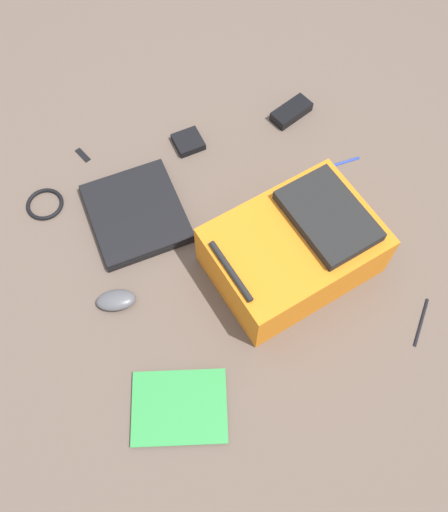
% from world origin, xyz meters
% --- Properties ---
extents(ground_plane, '(3.32, 3.32, 0.00)m').
position_xyz_m(ground_plane, '(0.00, 0.00, 0.00)').
color(ground_plane, brown).
extents(backpack, '(0.38, 0.48, 0.20)m').
position_xyz_m(backpack, '(-0.12, -0.14, 0.09)').
color(backpack, orange).
rests_on(backpack, ground_plane).
extents(laptop, '(0.30, 0.27, 0.03)m').
position_xyz_m(laptop, '(0.19, 0.22, 0.02)').
color(laptop, black).
rests_on(laptop, ground_plane).
extents(book_manual, '(0.26, 0.29, 0.01)m').
position_xyz_m(book_manual, '(-0.39, 0.29, 0.01)').
color(book_manual, silver).
rests_on(book_manual, ground_plane).
extents(computer_mouse, '(0.09, 0.12, 0.03)m').
position_xyz_m(computer_mouse, '(-0.05, 0.36, 0.02)').
color(computer_mouse, '#4C4C51').
rests_on(computer_mouse, ground_plane).
extents(cable_coil, '(0.11, 0.11, 0.01)m').
position_xyz_m(cable_coil, '(0.33, 0.47, 0.01)').
color(cable_coil, black).
rests_on(cable_coil, ground_plane).
extents(power_brick, '(0.10, 0.15, 0.03)m').
position_xyz_m(power_brick, '(0.38, -0.37, 0.02)').
color(power_brick, black).
rests_on(power_brick, ground_plane).
extents(pen_black, '(0.11, 0.11, 0.01)m').
position_xyz_m(pen_black, '(-0.42, -0.40, 0.00)').
color(pen_black, black).
rests_on(pen_black, ground_plane).
extents(pen_blue, '(0.01, 0.15, 0.01)m').
position_xyz_m(pen_blue, '(0.14, -0.43, 0.00)').
color(pen_blue, '#1933B2').
rests_on(pen_blue, ground_plane).
extents(earbud_pouch, '(0.09, 0.09, 0.02)m').
position_xyz_m(earbud_pouch, '(0.39, -0.02, 0.01)').
color(earbud_pouch, black).
rests_on(earbud_pouch, ground_plane).
extents(usb_stick, '(0.06, 0.04, 0.01)m').
position_xyz_m(usb_stick, '(0.47, 0.31, 0.00)').
color(usb_stick, black).
rests_on(usb_stick, ground_plane).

